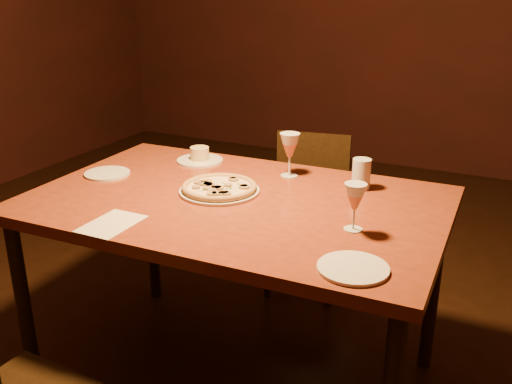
% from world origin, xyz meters
% --- Properties ---
extents(dining_table, '(1.58, 1.04, 0.83)m').
position_xyz_m(dining_table, '(-0.05, 0.18, 0.76)').
color(dining_table, maroon).
rests_on(dining_table, floor).
extents(chair_far, '(0.47, 0.47, 0.83)m').
position_xyz_m(chair_far, '(-0.10, 1.11, 0.47)').
color(chair_far, black).
rests_on(chair_far, floor).
extents(pizza_plate, '(0.31, 0.31, 0.03)m').
position_xyz_m(pizza_plate, '(-0.13, 0.22, 0.85)').
color(pizza_plate, silver).
rests_on(pizza_plate, dining_table).
extents(ramekin_saucer, '(0.21, 0.21, 0.07)m').
position_xyz_m(ramekin_saucer, '(-0.41, 0.53, 0.85)').
color(ramekin_saucer, silver).
rests_on(ramekin_saucer, dining_table).
extents(wine_glass_far, '(0.08, 0.08, 0.19)m').
position_xyz_m(wine_glass_far, '(0.03, 0.51, 0.93)').
color(wine_glass_far, '#CC7655').
rests_on(wine_glass_far, dining_table).
extents(wine_glass_right, '(0.07, 0.07, 0.16)m').
position_xyz_m(wine_glass_right, '(0.44, 0.10, 0.91)').
color(wine_glass_right, '#CC7655').
rests_on(wine_glass_right, dining_table).
extents(water_tumbler, '(0.07, 0.07, 0.12)m').
position_xyz_m(water_tumbler, '(0.35, 0.50, 0.89)').
color(water_tumbler, silver).
rests_on(water_tumbler, dining_table).
extents(side_plate_left, '(0.19, 0.19, 0.01)m').
position_xyz_m(side_plate_left, '(-0.67, 0.19, 0.84)').
color(side_plate_left, silver).
rests_on(side_plate_left, dining_table).
extents(side_plate_near, '(0.21, 0.21, 0.01)m').
position_xyz_m(side_plate_near, '(0.52, -0.17, 0.84)').
color(side_plate_near, silver).
rests_on(side_plate_near, dining_table).
extents(menu_card, '(0.15, 0.22, 0.00)m').
position_xyz_m(menu_card, '(-0.31, -0.22, 0.83)').
color(menu_card, beige).
rests_on(menu_card, dining_table).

